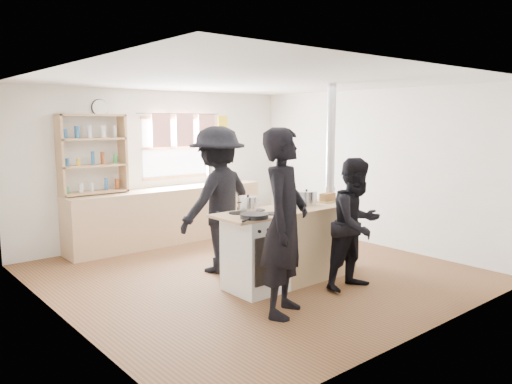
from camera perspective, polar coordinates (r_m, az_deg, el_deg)
ground at (r=6.72m, az=-0.14°, el=-9.22°), size 5.00×5.00×0.01m
back_counter at (r=8.39m, az=-9.91°, el=-2.63°), size 3.40×0.55×0.90m
shelving_unit at (r=7.85m, az=-18.16°, el=4.17°), size 1.00×0.28×1.20m
thermos at (r=8.74m, az=-5.31°, el=1.95°), size 0.10×0.10×0.33m
cooking_island at (r=6.30m, az=4.10°, el=-5.99°), size 1.97×0.64×0.93m
skillet_greens at (r=5.54m, az=-0.19°, el=-2.72°), size 0.43×0.43×0.05m
roast_tray at (r=6.24m, az=4.07°, el=-1.38°), size 0.36×0.32×0.08m
stockpot_stove at (r=5.98m, az=-0.92°, el=-1.33°), size 0.25×0.25×0.20m
stockpot_counter at (r=6.44m, az=5.78°, el=-0.66°), size 0.27×0.27×0.20m
bread_board at (r=6.69m, az=8.18°, el=-0.72°), size 0.30×0.23×0.12m
flue_heater at (r=6.97m, az=8.36°, el=-3.09°), size 0.35×0.35×2.50m
person_near_left at (r=5.12m, az=3.28°, el=-3.51°), size 0.84×0.76×1.94m
person_near_right at (r=6.04m, az=11.39°, el=-3.62°), size 0.78×0.62×1.57m
person_far at (r=6.62m, az=-4.39°, el=-0.87°), size 1.38×0.98×1.93m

